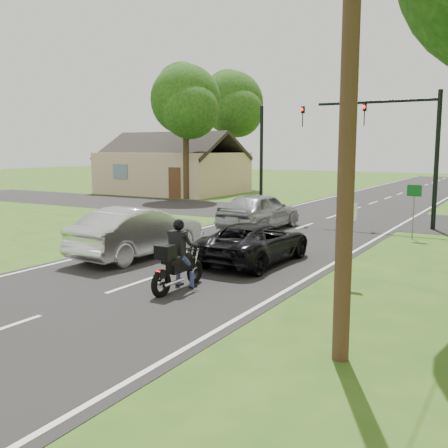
{
  "coord_description": "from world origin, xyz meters",
  "views": [
    {
      "loc": [
        8.76,
        -10.26,
        3.52
      ],
      "look_at": [
        1.0,
        3.0,
        1.3
      ],
      "focal_mm": 42.0,
      "sensor_mm": 36.0,
      "label": 1
    }
  ],
  "objects_px": {
    "silver_sedan": "(138,232)",
    "sign_green": "(414,198)",
    "utility_pole_near": "(350,47)",
    "traffic_signal": "(394,135)",
    "motorcycle_rider": "(177,262)",
    "sign_white": "(346,223)",
    "silver_suv": "(260,211)",
    "dark_suv": "(255,242)"
  },
  "relations": [
    {
      "from": "motorcycle_rider",
      "to": "silver_sedan",
      "type": "height_order",
      "value": "motorcycle_rider"
    },
    {
      "from": "utility_pole_near",
      "to": "sign_green",
      "type": "xyz_separation_m",
      "value": [
        -1.3,
        12.98,
        -3.49
      ]
    },
    {
      "from": "silver_suv",
      "to": "utility_pole_near",
      "type": "xyz_separation_m",
      "value": [
        7.52,
        -12.03,
        4.25
      ]
    },
    {
      "from": "silver_sedan",
      "to": "sign_green",
      "type": "height_order",
      "value": "sign_green"
    },
    {
      "from": "motorcycle_rider",
      "to": "dark_suv",
      "type": "xyz_separation_m",
      "value": [
        0.21,
        3.86,
        -0.08
      ]
    },
    {
      "from": "traffic_signal",
      "to": "sign_white",
      "type": "distance_m",
      "value": 11.39
    },
    {
      "from": "motorcycle_rider",
      "to": "sign_white",
      "type": "relative_size",
      "value": 0.99
    },
    {
      "from": "silver_suv",
      "to": "motorcycle_rider",
      "type": "bearing_deg",
      "value": 107.73
    },
    {
      "from": "sign_white",
      "to": "sign_green",
      "type": "relative_size",
      "value": 1.0
    },
    {
      "from": "silver_sedan",
      "to": "traffic_signal",
      "type": "xyz_separation_m",
      "value": [
        5.5,
        11.13,
        3.31
      ]
    },
    {
      "from": "motorcycle_rider",
      "to": "utility_pole_near",
      "type": "bearing_deg",
      "value": -23.4
    },
    {
      "from": "silver_sedan",
      "to": "silver_suv",
      "type": "relative_size",
      "value": 1.03
    },
    {
      "from": "motorcycle_rider",
      "to": "dark_suv",
      "type": "bearing_deg",
      "value": 87.1
    },
    {
      "from": "motorcycle_rider",
      "to": "sign_white",
      "type": "xyz_separation_m",
      "value": [
        3.38,
        2.84,
        0.88
      ]
    },
    {
      "from": "silver_suv",
      "to": "utility_pole_near",
      "type": "distance_m",
      "value": 14.81
    },
    {
      "from": "motorcycle_rider",
      "to": "silver_suv",
      "type": "xyz_separation_m",
      "value": [
        -2.65,
        9.89,
        0.11
      ]
    },
    {
      "from": "silver_sedan",
      "to": "silver_suv",
      "type": "xyz_separation_m",
      "value": [
        0.83,
        7.16,
        0.01
      ]
    },
    {
      "from": "silver_sedan",
      "to": "utility_pole_near",
      "type": "distance_m",
      "value": 10.57
    },
    {
      "from": "motorcycle_rider",
      "to": "silver_sedan",
      "type": "relative_size",
      "value": 0.43
    },
    {
      "from": "dark_suv",
      "to": "silver_suv",
      "type": "height_order",
      "value": "silver_suv"
    },
    {
      "from": "sign_green",
      "to": "traffic_signal",
      "type": "bearing_deg",
      "value": 117.38
    },
    {
      "from": "motorcycle_rider",
      "to": "traffic_signal",
      "type": "height_order",
      "value": "traffic_signal"
    },
    {
      "from": "utility_pole_near",
      "to": "traffic_signal",
      "type": "bearing_deg",
      "value": 100.14
    },
    {
      "from": "dark_suv",
      "to": "traffic_signal",
      "type": "height_order",
      "value": "traffic_signal"
    },
    {
      "from": "silver_sedan",
      "to": "sign_green",
      "type": "relative_size",
      "value": 2.32
    },
    {
      "from": "dark_suv",
      "to": "utility_pole_near",
      "type": "relative_size",
      "value": 0.45
    },
    {
      "from": "motorcycle_rider",
      "to": "dark_suv",
      "type": "distance_m",
      "value": 3.87
    },
    {
      "from": "motorcycle_rider",
      "to": "utility_pole_near",
      "type": "relative_size",
      "value": 0.21
    },
    {
      "from": "dark_suv",
      "to": "traffic_signal",
      "type": "bearing_deg",
      "value": -98.76
    },
    {
      "from": "utility_pole_near",
      "to": "sign_white",
      "type": "relative_size",
      "value": 4.71
    },
    {
      "from": "silver_suv",
      "to": "traffic_signal",
      "type": "relative_size",
      "value": 0.75
    },
    {
      "from": "dark_suv",
      "to": "silver_sedan",
      "type": "distance_m",
      "value": 3.87
    },
    {
      "from": "dark_suv",
      "to": "utility_pole_near",
      "type": "height_order",
      "value": "utility_pole_near"
    },
    {
      "from": "motorcycle_rider",
      "to": "silver_suv",
      "type": "relative_size",
      "value": 0.44
    },
    {
      "from": "traffic_signal",
      "to": "sign_green",
      "type": "xyz_separation_m",
      "value": [
        1.56,
        -3.02,
        -2.54
      ]
    },
    {
      "from": "traffic_signal",
      "to": "dark_suv",
      "type": "bearing_deg",
      "value": -100.22
    },
    {
      "from": "motorcycle_rider",
      "to": "utility_pole_near",
      "type": "xyz_separation_m",
      "value": [
        4.88,
        -2.14,
        4.37
      ]
    },
    {
      "from": "utility_pole_near",
      "to": "dark_suv",
      "type": "bearing_deg",
      "value": 127.86
    },
    {
      "from": "silver_suv",
      "to": "sign_green",
      "type": "xyz_separation_m",
      "value": [
        6.22,
        0.95,
        0.77
      ]
    },
    {
      "from": "traffic_signal",
      "to": "sign_green",
      "type": "relative_size",
      "value": 3.0
    },
    {
      "from": "traffic_signal",
      "to": "sign_white",
      "type": "xyz_separation_m",
      "value": [
        1.36,
        -11.02,
        -2.54
      ]
    },
    {
      "from": "silver_sedan",
      "to": "sign_white",
      "type": "xyz_separation_m",
      "value": [
        6.86,
        0.11,
        0.77
      ]
    }
  ]
}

